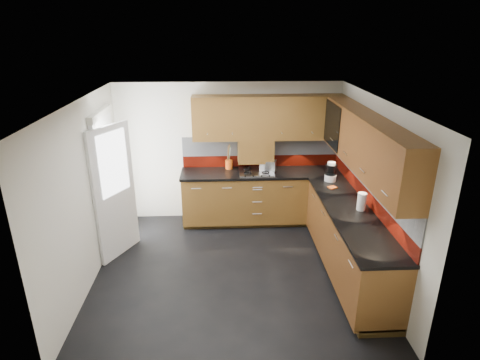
{
  "coord_description": "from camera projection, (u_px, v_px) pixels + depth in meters",
  "views": [
    {
      "loc": [
        -0.13,
        -4.85,
        3.27
      ],
      "look_at": [
        0.14,
        0.65,
        1.13
      ],
      "focal_mm": 30.0,
      "sensor_mm": 36.0,
      "label": 1
    }
  ],
  "objects": [
    {
      "name": "orange_cloth",
      "position": [
        333.0,
        187.0,
        6.12
      ],
      "size": [
        0.16,
        0.15,
        0.01
      ],
      "primitive_type": "cube",
      "rotation": [
        0.0,
        0.0,
        0.42
      ],
      "color": "orange",
      "rests_on": "countertop"
    },
    {
      "name": "base_cabinets",
      "position": [
        299.0,
        218.0,
        6.26
      ],
      "size": [
        2.7,
        3.2,
        0.95
      ],
      "color": "#5C3814",
      "rests_on": "room"
    },
    {
      "name": "utensil_pot",
      "position": [
        229.0,
        163.0,
        6.9
      ],
      "size": [
        0.12,
        0.12,
        0.44
      ],
      "color": "#E65A15",
      "rests_on": "countertop"
    },
    {
      "name": "countertop",
      "position": [
        300.0,
        190.0,
        6.08
      ],
      "size": [
        2.72,
        3.22,
        0.04
      ],
      "color": "black",
      "rests_on": "base_cabinets"
    },
    {
      "name": "food_processor",
      "position": [
        331.0,
        172.0,
        6.35
      ],
      "size": [
        0.19,
        0.19,
        0.31
      ],
      "color": "white",
      "rests_on": "countertop"
    },
    {
      "name": "toaster",
      "position": [
        268.0,
        166.0,
        6.8
      ],
      "size": [
        0.3,
        0.23,
        0.19
      ],
      "color": "silver",
      "rests_on": "countertop"
    },
    {
      "name": "extractor_hood",
      "position": [
        256.0,
        150.0,
        6.79
      ],
      "size": [
        0.6,
        0.33,
        0.4
      ],
      "primitive_type": "cube",
      "color": "#5C3814",
      "rests_on": "room"
    },
    {
      "name": "glass_cabinet",
      "position": [
        342.0,
        123.0,
        6.1
      ],
      "size": [
        0.32,
        0.8,
        0.66
      ],
      "color": "black",
      "rests_on": "room"
    },
    {
      "name": "room",
      "position": [
        232.0,
        171.0,
        5.16
      ],
      "size": [
        4.0,
        3.8,
        2.64
      ],
      "color": "black"
    },
    {
      "name": "back_door",
      "position": [
        111.0,
        186.0,
        5.95
      ],
      "size": [
        0.42,
        1.19,
        2.04
      ],
      "color": "white",
      "rests_on": "room"
    },
    {
      "name": "upper_cabinets",
      "position": [
        314.0,
        130.0,
        5.82
      ],
      "size": [
        2.5,
        3.2,
        0.72
      ],
      "color": "#5C3814",
      "rests_on": "room"
    },
    {
      "name": "backsplash",
      "position": [
        313.0,
        167.0,
        6.19
      ],
      "size": [
        2.7,
        3.2,
        0.54
      ],
      "color": "maroon",
      "rests_on": "countertop"
    },
    {
      "name": "paper_towel",
      "position": [
        362.0,
        202.0,
        5.35
      ],
      "size": [
        0.13,
        0.13,
        0.24
      ],
      "primitive_type": "cylinder",
      "rotation": [
        0.0,
        0.0,
        0.14
      ],
      "color": "white",
      "rests_on": "countertop"
    },
    {
      "name": "gas_hob",
      "position": [
        256.0,
        172.0,
        6.75
      ],
      "size": [
        0.58,
        0.51,
        0.04
      ],
      "color": "silver",
      "rests_on": "countertop"
    }
  ]
}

